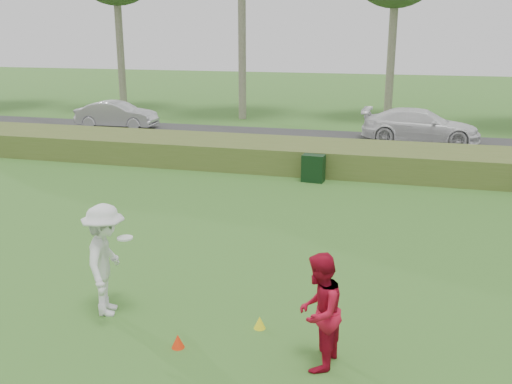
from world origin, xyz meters
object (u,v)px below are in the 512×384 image
(cone_orange, at_px, (178,341))
(utility_cabinet, at_px, (313,168))
(cone_yellow, at_px, (260,322))
(car_mid, at_px, (117,115))
(player_white, at_px, (106,260))
(player_red, at_px, (319,312))
(car_right, at_px, (420,126))

(cone_orange, xyz_separation_m, utility_cabinet, (0.30, 10.80, 0.34))
(cone_yellow, relative_size, car_mid, 0.05)
(cone_yellow, bearing_deg, player_white, -176.82)
(player_red, relative_size, cone_orange, 7.86)
(player_red, xyz_separation_m, car_right, (1.50, 18.52, -0.10))
(cone_yellow, relative_size, utility_cabinet, 0.24)
(car_right, bearing_deg, utility_cabinet, 158.02)
(cone_orange, distance_m, cone_yellow, 1.44)
(cone_yellow, height_order, utility_cabinet, utility_cabinet)
(cone_orange, xyz_separation_m, car_right, (3.72, 18.60, 0.68))
(player_white, relative_size, utility_cabinet, 2.22)
(player_red, bearing_deg, cone_yellow, -119.15)
(player_white, distance_m, utility_cabinet, 10.23)
(player_red, height_order, utility_cabinet, player_red)
(cone_orange, distance_m, utility_cabinet, 10.81)
(cone_orange, bearing_deg, utility_cabinet, 88.41)
(utility_cabinet, distance_m, car_right, 8.52)
(car_mid, bearing_deg, player_white, -156.41)
(player_white, distance_m, car_right, 18.61)
(player_red, xyz_separation_m, cone_yellow, (-1.12, 0.85, -0.79))
(player_white, bearing_deg, cone_yellow, -104.00)
(player_white, distance_m, cone_orange, 2.02)
(player_white, height_order, car_mid, player_white)
(player_red, bearing_deg, player_white, -92.31)
(cone_yellow, bearing_deg, cone_orange, -139.71)
(player_white, xyz_separation_m, cone_orange, (1.64, -0.78, -0.89))
(cone_orange, relative_size, cone_yellow, 1.04)
(utility_cabinet, xyz_separation_m, car_right, (3.42, 7.80, 0.34))
(car_right, bearing_deg, car_mid, 91.68)
(cone_yellow, bearing_deg, utility_cabinet, 94.61)
(player_red, bearing_deg, cone_orange, -80.05)
(cone_yellow, distance_m, car_mid, 21.52)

